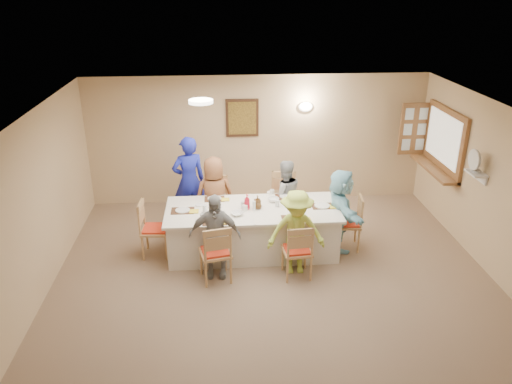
{
  "coord_description": "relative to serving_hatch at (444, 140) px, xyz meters",
  "views": [
    {
      "loc": [
        -0.76,
        -5.74,
        4.1
      ],
      "look_at": [
        -0.2,
        1.4,
        1.05
      ],
      "focal_mm": 35.0,
      "sensor_mm": 36.0,
      "label": 1
    }
  ],
  "objects": [
    {
      "name": "caregiver",
      "position": [
        -4.52,
        0.16,
        -0.69
      ],
      "size": [
        0.82,
        0.73,
        1.63
      ],
      "primitive_type": "imported",
      "rotation": [
        0.0,
        0.0,
        3.45
      ],
      "color": "#1E29BA",
      "rests_on": "ground"
    },
    {
      "name": "placemat_fl",
      "position": [
        -4.07,
        -1.41,
        -0.74
      ],
      "size": [
        0.36,
        0.27,
        0.01
      ],
      "primitive_type": "cube",
      "color": "#472B19",
      "rests_on": "dining_table"
    },
    {
      "name": "chair_front_left",
      "position": [
        -4.07,
        -1.79,
        -1.03
      ],
      "size": [
        0.53,
        0.53,
        0.93
      ],
      "primitive_type": null,
      "rotation": [
        0.0,
        0.0,
        3.35
      ],
      "color": "tan",
      "rests_on": "ground"
    },
    {
      "name": "condiment_brown",
      "position": [
        -3.38,
        -0.96,
        -0.64
      ],
      "size": [
        0.12,
        0.12,
        0.21
      ],
      "primitive_type": "imported",
      "rotation": [
        0.0,
        0.0,
        0.13
      ],
      "color": "#503215",
      "rests_on": "dining_table"
    },
    {
      "name": "wall_sconce",
      "position": [
        -2.31,
        1.04,
        0.4
      ],
      "size": [
        0.26,
        0.09,
        0.18
      ],
      "primitive_type": "ellipsoid",
      "color": "white",
      "rests_on": "room_walls"
    },
    {
      "name": "placemat_br",
      "position": [
        -2.87,
        -0.57,
        -0.74
      ],
      "size": [
        0.36,
        0.27,
        0.01
      ],
      "primitive_type": "cube",
      "color": "#472B19",
      "rests_on": "dining_table"
    },
    {
      "name": "diner_front_left",
      "position": [
        -4.07,
        -1.67,
        -0.84
      ],
      "size": [
        0.83,
        0.48,
        1.31
      ],
      "primitive_type": "imported",
      "rotation": [
        0.0,
        0.0,
        -0.1
      ],
      "color": "#959595",
      "rests_on": "ground"
    },
    {
      "name": "chair_left_end",
      "position": [
        -5.02,
        -0.99,
        -1.03
      ],
      "size": [
        0.47,
        0.47,
        0.93
      ],
      "primitive_type": null,
      "rotation": [
        0.0,
        0.0,
        1.51
      ],
      "color": "tan",
      "rests_on": "ground"
    },
    {
      "name": "placemat_le",
      "position": [
        -4.57,
        -0.99,
        -0.74
      ],
      "size": [
        0.36,
        0.27,
        0.01
      ],
      "primitive_type": "cube",
      "color": "#472B19",
      "rests_on": "dining_table"
    },
    {
      "name": "shutter_door",
      "position": [
        -0.26,
        0.76,
        0.0
      ],
      "size": [
        0.55,
        0.04,
        1.0
      ],
      "primitive_type": "cube",
      "color": "brown",
      "rests_on": "room_walls"
    },
    {
      "name": "chair_front_right",
      "position": [
        -2.87,
        -1.79,
        -1.06
      ],
      "size": [
        0.46,
        0.46,
        0.89
      ],
      "primitive_type": null,
      "rotation": [
        0.0,
        0.0,
        3.22
      ],
      "color": "tan",
      "rests_on": "ground"
    },
    {
      "name": "desk_fan",
      "position": [
        -0.11,
        -1.35,
        0.05
      ],
      "size": [
        0.3,
        0.3,
        0.28
      ],
      "primitive_type": null,
      "color": "#A5A5A8",
      "rests_on": "fan_shelf"
    },
    {
      "name": "napkin_bl",
      "position": [
        -3.89,
        -0.62,
        -0.73
      ],
      "size": [
        0.13,
        0.13,
        0.01
      ],
      "primitive_type": "cube",
      "color": "yellow",
      "rests_on": "dining_table"
    },
    {
      "name": "napkin_br",
      "position": [
        -2.69,
        -0.62,
        -0.73
      ],
      "size": [
        0.15,
        0.15,
        0.01
      ],
      "primitive_type": "cube",
      "color": "yellow",
      "rests_on": "dining_table"
    },
    {
      "name": "chair_back_left",
      "position": [
        -4.07,
        -0.19,
        -1.02
      ],
      "size": [
        0.52,
        0.52,
        0.97
      ],
      "primitive_type": null,
      "rotation": [
        0.0,
        0.0,
        -0.13
      ],
      "color": "tan",
      "rests_on": "ground"
    },
    {
      "name": "condiment_malt",
      "position": [
        -3.37,
        -1.0,
        -0.67
      ],
      "size": [
        0.17,
        0.17,
        0.14
      ],
      "primitive_type": "imported",
      "rotation": [
        0.0,
        0.0,
        0.29
      ],
      "color": "#503215",
      "rests_on": "dining_table"
    },
    {
      "name": "ground",
      "position": [
        -3.21,
        -2.4,
        -1.5
      ],
      "size": [
        7.0,
        7.0,
        0.0
      ],
      "primitive_type": "plane",
      "color": "#856950"
    },
    {
      "name": "diner_back_left",
      "position": [
        -4.07,
        -0.31,
        -0.8
      ],
      "size": [
        0.85,
        0.7,
        1.4
      ],
      "primitive_type": "imported",
      "rotation": [
        0.0,
        0.0,
        3.34
      ],
      "color": "brown",
      "rests_on": "ground"
    },
    {
      "name": "ceiling_light",
      "position": [
        -4.21,
        -0.9,
        0.97
      ],
      "size": [
        0.36,
        0.36,
        0.05
      ],
      "primitive_type": "cylinder",
      "color": "white",
      "rests_on": "room_walls"
    },
    {
      "name": "napkin_fl",
      "position": [
        -3.89,
        -1.46,
        -0.73
      ],
      "size": [
        0.13,
        0.13,
        0.01
      ],
      "primitive_type": "cube",
      "color": "yellow",
      "rests_on": "dining_table"
    },
    {
      "name": "chair_right_end",
      "position": [
        -1.92,
        -0.99,
        -1.04
      ],
      "size": [
        0.49,
        0.49,
        0.92
      ],
      "primitive_type": null,
      "rotation": [
        0.0,
        0.0,
        -1.69
      ],
      "color": "tan",
      "rests_on": "ground"
    },
    {
      "name": "teacup_b",
      "position": [
        -3.09,
        -0.43,
        -0.7
      ],
      "size": [
        0.1,
        0.1,
        0.08
      ],
      "primitive_type": "imported",
      "rotation": [
        0.0,
        0.0,
        -0.1
      ],
      "color": "white",
      "rests_on": "dining_table"
    },
    {
      "name": "drinking_glass",
      "position": [
        -3.62,
        -0.94,
        -0.68
      ],
      "size": [
        0.06,
        0.06,
        0.1
      ],
      "primitive_type": "cylinder",
      "color": "silver",
      "rests_on": "dining_table"
    },
    {
      "name": "placemat_bl",
      "position": [
        -4.07,
        -0.57,
        -0.74
      ],
      "size": [
        0.33,
        0.25,
        0.01
      ],
      "primitive_type": "cube",
      "color": "#472B19",
      "rests_on": "dining_table"
    },
    {
      "name": "placemat_re",
      "position": [
        -2.35,
        -0.99,
        -0.74
      ],
      "size": [
        0.33,
        0.25,
        0.01
      ],
      "primitive_type": "cube",
      "color": "#472B19",
      "rests_on": "dining_table"
    },
    {
      "name": "fan_shelf",
      "position": [
        -0.08,
        -1.35,
        -0.1
      ],
      "size": [
        0.22,
        0.36,
        0.03
      ],
      "primitive_type": "cube",
      "color": "white",
      "rests_on": "room_walls"
    },
    {
      "name": "diner_right_end",
      "position": [
        -2.05,
        -0.99,
        -0.81
      ],
      "size": [
        1.32,
        0.54,
        1.38
      ],
      "primitive_type": "imported",
      "rotation": [
        0.0,
        0.0,
        1.62
      ],
      "color": "#A4EAFF",
      "rests_on": "ground"
    },
    {
      "name": "room_walls",
      "position": [
        -3.21,
        -2.4,
        0.01
      ],
      "size": [
        7.0,
        7.0,
        7.0
      ],
      "color": "#CEAE86",
      "rests_on": "ground"
    },
    {
      "name": "diner_back_right",
      "position": [
        -2.87,
        -0.31,
        -0.84
      ],
      "size": [
        0.8,
        0.71,
        1.31
      ],
      "primitive_type": "imported",
      "rotation": [
        0.0,
        0.0,
        3.31
      ],
      "color": "#94969A",
      "rests_on": "ground"
    },
    {
      "name": "dining_table",
      "position": [
        -3.47,
        -0.99,
        -1.12
      ],
      "size": [
        2.75,
        1.16,
        0.76
      ],
      "primitive_type": "cube",
      "color": "silver",
      "rests_on": "ground"
    },
    {
      "name": "teacup_a",
      "position": [
        -4.24,
        -1.28,
        -0.7
      ],
      "size": [
        0.13,
        0.13,
        0.08
      ],
      "primitive_type": "imported",
      "rotation": [
        0.0,
        0.0,
        -0.14
      ],
      "color": "white",
      "rests_on": "dining_table"
    },
    {
      "name": "placemat_fr",
      "position": [
        -2.87,
        -1.41,
        -0.74
      ],
      "size": [
        0.36,
        0.27,
        0.01
      ],
      "primitive_type": "cube",
      "color": "#472B19",
      "rests_on": "dining_table"
    },
    {
      "name": "plate_fl",
      "position": [
        -4.07,
        -1.41,
        -0.73
      ],
      "size": [
        0.23,
        0.23,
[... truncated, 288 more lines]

